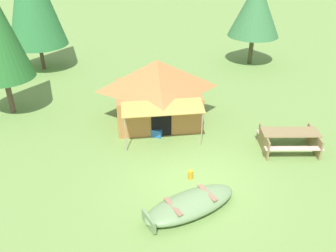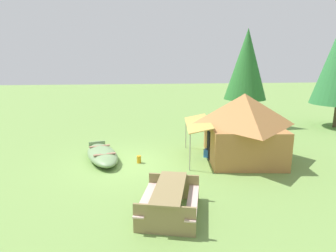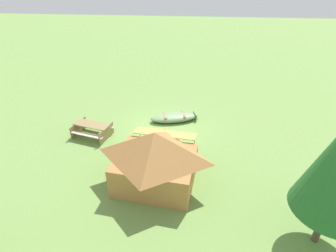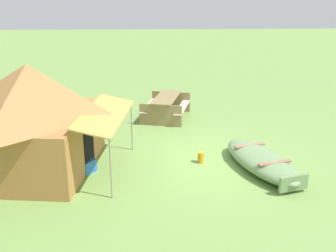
{
  "view_description": "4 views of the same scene",
  "coord_description": "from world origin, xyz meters",
  "px_view_note": "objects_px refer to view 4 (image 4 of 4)",
  "views": [
    {
      "loc": [
        -3.14,
        -8.58,
        7.14
      ],
      "look_at": [
        -0.45,
        1.55,
        1.25
      ],
      "focal_mm": 38.68,
      "sensor_mm": 36.0,
      "label": 1
    },
    {
      "loc": [
        10.43,
        0.11,
        3.79
      ],
      "look_at": [
        -0.76,
        1.41,
        1.26
      ],
      "focal_mm": 30.7,
      "sensor_mm": 36.0,
      "label": 2
    },
    {
      "loc": [
        -1.55,
        13.12,
        8.23
      ],
      "look_at": [
        -0.41,
        1.41,
        1.18
      ],
      "focal_mm": 28.91,
      "sensor_mm": 36.0,
      "label": 3
    },
    {
      "loc": [
        -9.25,
        1.53,
        4.12
      ],
      "look_at": [
        -0.17,
        1.05,
        1.05
      ],
      "focal_mm": 41.92,
      "sensor_mm": 36.0,
      "label": 4
    }
  ],
  "objects_px": {
    "beached_rowboat": "(261,160)",
    "cooler_box": "(82,165)",
    "fuel_can": "(201,158)",
    "picnic_table": "(166,105)",
    "canvas_cabin_tent": "(32,116)"
  },
  "relations": [
    {
      "from": "picnic_table",
      "to": "cooler_box",
      "type": "relative_size",
      "value": 3.99
    },
    {
      "from": "cooler_box",
      "to": "fuel_can",
      "type": "xyz_separation_m",
      "value": [
        0.35,
        -2.95,
        -0.01
      ]
    },
    {
      "from": "canvas_cabin_tent",
      "to": "beached_rowboat",
      "type": "bearing_deg",
      "value": -93.99
    },
    {
      "from": "beached_rowboat",
      "to": "canvas_cabin_tent",
      "type": "relative_size",
      "value": 0.75
    },
    {
      "from": "beached_rowboat",
      "to": "cooler_box",
      "type": "height_order",
      "value": "beached_rowboat"
    },
    {
      "from": "cooler_box",
      "to": "canvas_cabin_tent",
      "type": "bearing_deg",
      "value": 77.68
    },
    {
      "from": "beached_rowboat",
      "to": "picnic_table",
      "type": "height_order",
      "value": "picnic_table"
    },
    {
      "from": "beached_rowboat",
      "to": "fuel_can",
      "type": "bearing_deg",
      "value": 71.25
    },
    {
      "from": "cooler_box",
      "to": "fuel_can",
      "type": "height_order",
      "value": "cooler_box"
    },
    {
      "from": "canvas_cabin_tent",
      "to": "picnic_table",
      "type": "bearing_deg",
      "value": -40.31
    },
    {
      "from": "cooler_box",
      "to": "fuel_can",
      "type": "distance_m",
      "value": 2.97
    },
    {
      "from": "beached_rowboat",
      "to": "canvas_cabin_tent",
      "type": "bearing_deg",
      "value": 86.01
    },
    {
      "from": "beached_rowboat",
      "to": "picnic_table",
      "type": "relative_size",
      "value": 1.33
    },
    {
      "from": "fuel_can",
      "to": "beached_rowboat",
      "type": "bearing_deg",
      "value": -108.75
    },
    {
      "from": "cooler_box",
      "to": "fuel_can",
      "type": "bearing_deg",
      "value": -83.25
    }
  ]
}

